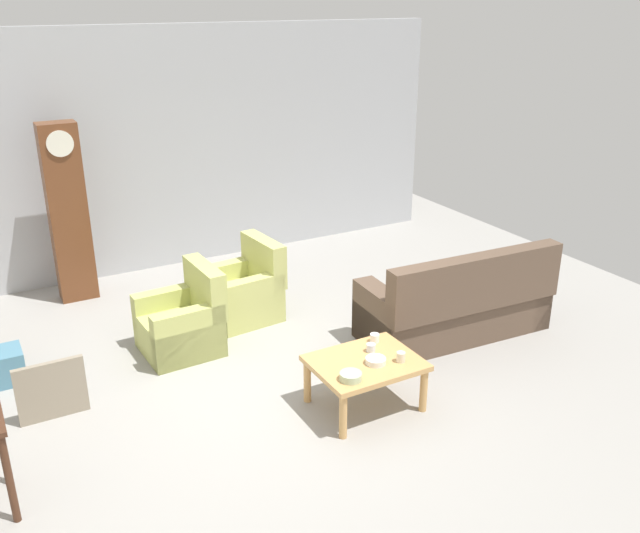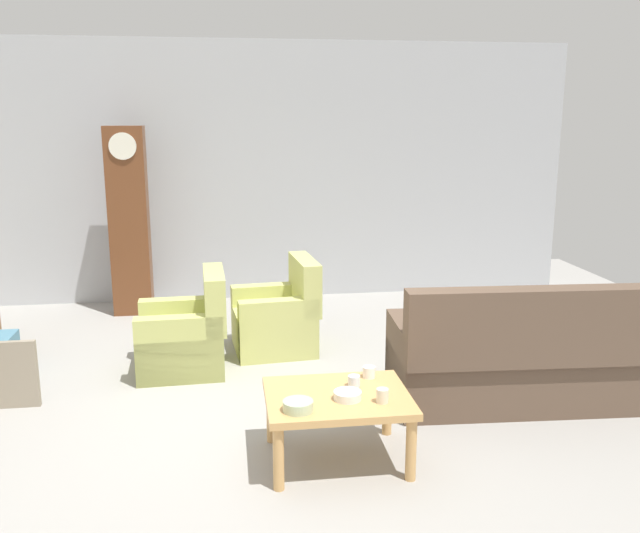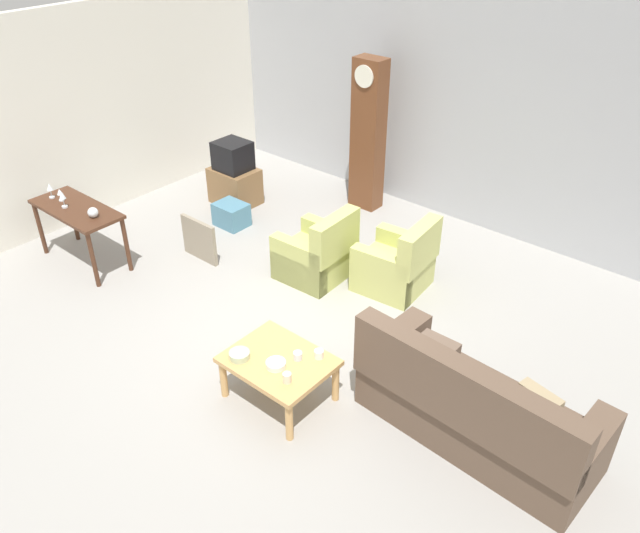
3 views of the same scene
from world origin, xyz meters
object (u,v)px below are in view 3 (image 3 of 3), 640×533
Objects in this scene: armchair_olive_far at (397,266)px; cup_cream_tall at (287,378)px; framed_picture_leaning at (199,240)px; wine_glass_tall at (50,188)px; coffee_table_wood at (279,365)px; tv_crt at (233,156)px; couch_floral at (474,410)px; bowl_shallow_green at (239,355)px; console_table_dark at (78,216)px; armchair_olive_near at (317,255)px; grandfather_clock at (368,136)px; storage_box_blue at (231,215)px; wine_glass_mid at (60,193)px; glass_dome_cloche at (93,212)px; wine_glass_short at (62,197)px; tv_stand_cabinet at (235,186)px; cup_white_porcelain at (319,354)px; cup_blue_rimmed at (298,356)px; bowl_white_stacked at (276,364)px.

armchair_olive_far is 2.50m from cup_cream_tall.
wine_glass_tall is (-1.54, -1.04, 0.63)m from framed_picture_leaning.
coffee_table_wood is 4.27m from tv_crt.
bowl_shallow_green is (-1.94, -0.93, 0.16)m from couch_floral.
wine_glass_tall reaches higher than console_table_dark.
armchair_olive_near is at bearing 111.54° from bowl_shallow_green.
grandfather_clock is 4.93× the size of storage_box_blue.
armchair_olive_near is at bearing 30.52° from wine_glass_mid.
glass_dome_cloche reaches higher than framed_picture_leaning.
wine_glass_short is (-1.18, -1.08, 0.64)m from framed_picture_leaning.
console_table_dark is (-3.39, -2.07, 0.36)m from armchair_olive_far.
storage_box_blue is 2.02m from glass_dome_cloche.
bowl_shallow_green is at bearing -5.59° from wine_glass_tall.
coffee_table_wood is 4.94× the size of bowl_shallow_green.
bowl_shallow_green is 0.88× the size of wine_glass_short.
tv_stand_cabinet is 3.50× the size of bowl_shallow_green.
armchair_olive_near is 2.15m from coffee_table_wood.
console_table_dark is 0.43m from glass_dome_cloche.
armchair_olive_far is 2.35m from grandfather_clock.
tv_crt is (-1.55, -1.20, -0.34)m from grandfather_clock.
wine_glass_mid reaches higher than cup_white_porcelain.
tv_crt reaches higher than cup_cream_tall.
grandfather_clock is at bearing 117.70° from cup_cream_tall.
armchair_olive_near is 2.44m from cup_cream_tall.
storage_box_blue is at bearing 147.15° from cup_blue_rimmed.
bowl_white_stacked is 0.95× the size of bowl_shallow_green.
couch_floral is at bearing -22.25° from armchair_olive_near.
grandfather_clock is 1.99m from tv_crt.
tv_stand_cabinet is at bearing 173.91° from armchair_olive_far.
storage_box_blue is 3.51× the size of glass_dome_cloche.
glass_dome_cloche is at bearing 1.01° from wine_glass_mid.
grandfather_clock is 24.81× the size of cup_white_porcelain.
tv_crt reaches higher than coffee_table_wood.
bowl_white_stacked is at bearing -38.21° from tv_stand_cabinet.
coffee_table_wood is 0.21m from cup_blue_rimmed.
grandfather_clock is 4.52m from cup_cream_tall.
armchair_olive_far is 2.38m from bowl_white_stacked.
storage_box_blue is at bearing 67.38° from wine_glass_short.
framed_picture_leaning reaches higher than bowl_shallow_green.
couch_floral reaches higher than console_table_dark.
bowl_white_stacked is at bearing -59.12° from armchair_olive_near.
tv_stand_cabinet is at bearing 93.76° from glass_dome_cloche.
wine_glass_tall is (-4.07, 0.15, 0.50)m from coffee_table_wood.
armchair_olive_near is at bearing 29.60° from wine_glass_tall.
armchair_olive_near is 9.81× the size of cup_cream_tall.
glass_dome_cloche is (0.16, -2.41, 0.57)m from tv_stand_cabinet.
wine_glass_tall reaches higher than storage_box_blue.
tv_crt is 2.95× the size of wine_glass_mid.
coffee_table_wood is at bearing -3.11° from console_table_dark.
wine_glass_short is at bearing -173.61° from couch_floral.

